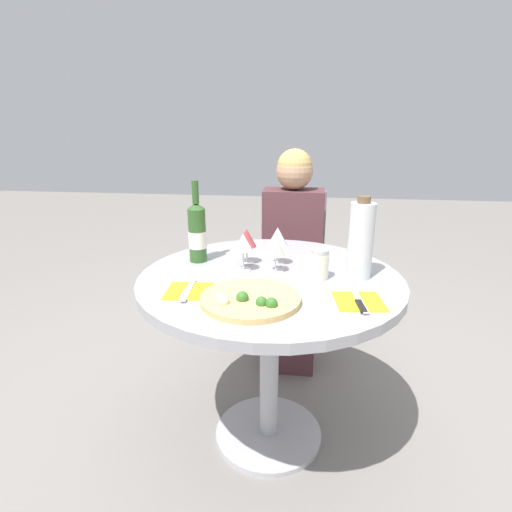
# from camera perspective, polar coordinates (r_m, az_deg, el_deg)

# --- Properties ---
(ground_plane) EXTENTS (12.00, 12.00, 0.00)m
(ground_plane) POSITION_cam_1_polar(r_m,az_deg,el_deg) (1.90, 1.78, -24.15)
(ground_plane) COLOR gray
(ground_plane) RESTS_ON ground
(dining_table) EXTENTS (0.99, 0.99, 0.74)m
(dining_table) POSITION_cam_1_polar(r_m,az_deg,el_deg) (1.56, 2.00, -7.24)
(dining_table) COLOR #B2B2B7
(dining_table) RESTS_ON ground_plane
(chair_behind_diner) EXTENTS (0.37, 0.37, 0.92)m
(chair_behind_diner) POSITION_cam_1_polar(r_m,az_deg,el_deg) (2.38, 5.14, -2.59)
(chair_behind_diner) COLOR slate
(chair_behind_diner) RESTS_ON ground_plane
(seated_diner) EXTENTS (0.33, 0.41, 1.17)m
(seated_diner) POSITION_cam_1_polar(r_m,az_deg,el_deg) (2.22, 5.07, -1.40)
(seated_diner) COLOR #512D33
(seated_diner) RESTS_ON ground_plane
(pizza_large) EXTENTS (0.32, 0.32, 0.05)m
(pizza_large) POSITION_cam_1_polar(r_m,az_deg,el_deg) (1.28, -0.86, -6.16)
(pizza_large) COLOR #DBB26B
(pizza_large) RESTS_ON dining_table
(wine_bottle) EXTENTS (0.07, 0.07, 0.33)m
(wine_bottle) POSITION_cam_1_polar(r_m,az_deg,el_deg) (1.64, -8.40, 3.36)
(wine_bottle) COLOR #2D5623
(wine_bottle) RESTS_ON dining_table
(tall_carafe) EXTENTS (0.09, 0.09, 0.30)m
(tall_carafe) POSITION_cam_1_polar(r_m,az_deg,el_deg) (1.49, 14.73, 2.22)
(tall_carafe) COLOR silver
(tall_carafe) RESTS_ON dining_table
(sugar_shaker) EXTENTS (0.07, 0.07, 0.11)m
(sugar_shaker) POSITION_cam_1_polar(r_m,az_deg,el_deg) (1.47, 9.04, -1.17)
(sugar_shaker) COLOR silver
(sugar_shaker) RESTS_ON dining_table
(wine_glass_front_left) EXTENTS (0.07, 0.07, 0.15)m
(wine_glass_front_left) POSITION_cam_1_polar(r_m,az_deg,el_deg) (1.52, -1.84, 1.86)
(wine_glass_front_left) COLOR silver
(wine_glass_front_left) RESTS_ON dining_table
(wine_glass_back_left) EXTENTS (0.08, 0.08, 0.14)m
(wine_glass_back_left) POSITION_cam_1_polar(r_m,az_deg,el_deg) (1.61, -1.35, 2.55)
(wine_glass_back_left) COLOR silver
(wine_glass_back_left) RESTS_ON dining_table
(wine_glass_back_right) EXTENTS (0.08, 0.08, 0.15)m
(wine_glass_back_right) POSITION_cam_1_polar(r_m,az_deg,el_deg) (1.59, 3.11, 2.71)
(wine_glass_back_right) COLOR silver
(wine_glass_back_right) RESTS_ON dining_table
(wine_glass_front_right) EXTENTS (0.07, 0.07, 0.14)m
(wine_glass_front_right) POSITION_cam_1_polar(r_m,az_deg,el_deg) (1.51, 2.86, 1.32)
(wine_glass_front_right) COLOR silver
(wine_glass_front_right) RESTS_ON dining_table
(place_setting_left) EXTENTS (0.16, 0.19, 0.01)m
(place_setting_left) POSITION_cam_1_polar(r_m,az_deg,el_deg) (1.38, -9.63, -4.95)
(place_setting_left) COLOR yellow
(place_setting_left) RESTS_ON dining_table
(place_setting_right) EXTENTS (0.17, 0.19, 0.01)m
(place_setting_right) POSITION_cam_1_polar(r_m,az_deg,el_deg) (1.32, 14.51, -6.31)
(place_setting_right) COLOR yellow
(place_setting_right) RESTS_ON dining_table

